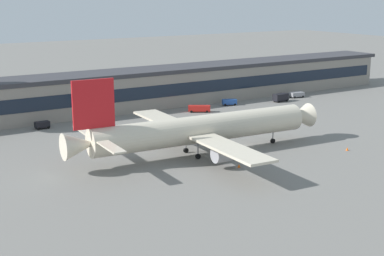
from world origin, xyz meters
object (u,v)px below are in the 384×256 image
Objects in this scene: airliner at (198,130)px; baggage_tug at (42,125)px; traffic_cone_1 at (239,166)px; belt_loader at (200,108)px; crew_van at (280,97)px; follow_me_car at (230,102)px; traffic_cone_0 at (347,149)px; pushback_tractor at (296,94)px.

baggage_tug is at bearing 116.57° from airliner.
belt_loader is at bearing 65.21° from traffic_cone_1.
follow_me_car is at bearing 167.16° from crew_van.
crew_van is (55.29, 36.91, -4.12)m from airliner.
crew_van is at bearing 33.73° from airliner.
crew_van is at bearing -0.34° from belt_loader.
belt_loader is (45.32, -4.42, 0.07)m from baggage_tug.
airliner is 33.51m from traffic_cone_0.
pushback_tractor is 6.76× the size of traffic_cone_0.
follow_me_car is 56.20m from traffic_cone_0.
traffic_cone_0 is (29.65, -14.73, -5.21)m from airliner.
follow_me_car is 26.72m from pushback_tractor.
baggage_tug is at bearing 174.43° from belt_loader.
pushback_tractor reaches higher than traffic_cone_0.
airliner is 11.18× the size of crew_van.
baggage_tug is 0.74× the size of pushback_tractor.
pushback_tractor reaches higher than traffic_cone_1.
belt_loader is 8.68× the size of traffic_cone_0.
pushback_tractor is at bearing -1.10° from baggage_tug.
crew_van reaches higher than belt_loader.
traffic_cone_1 is (-27.72, 2.81, -0.01)m from traffic_cone_0.
belt_loader reaches higher than follow_me_car.
baggage_tug reaches higher than traffic_cone_0.
pushback_tractor is 81.48m from traffic_cone_1.
airliner is at bearing -148.40° from pushback_tractor.
baggage_tug is 0.78× the size of follow_me_car.
belt_loader is at bearing 179.66° from crew_van.
belt_loader is 14.06m from follow_me_car.
airliner is at bearing -146.27° from crew_van.
crew_van is 1.43× the size of baggage_tug.
airliner is 66.61m from crew_van.
crew_van is 76.19m from baggage_tug.
crew_van reaches higher than pushback_tractor.
traffic_cone_0 is 1.04× the size of traffic_cone_1.
follow_me_car is at bearing -0.67° from baggage_tug.
pushback_tractor is (40.26, 2.78, -0.10)m from belt_loader.
baggage_tug is 58.05m from traffic_cone_1.
traffic_cone_0 is at bearing -116.41° from crew_van.
belt_loader reaches higher than traffic_cone_1.
baggage_tug is at bearing 113.01° from traffic_cone_1.
pushback_tractor is at bearing 3.95° from belt_loader.
belt_loader is at bearing -164.59° from follow_me_car.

